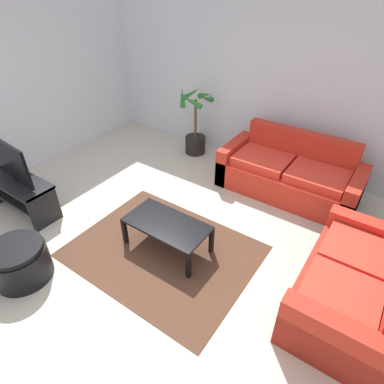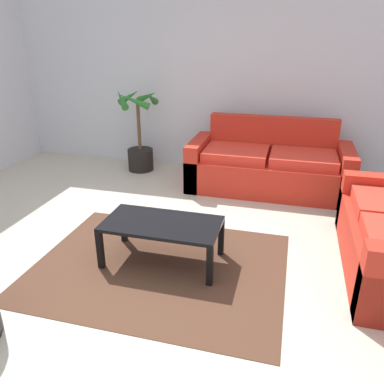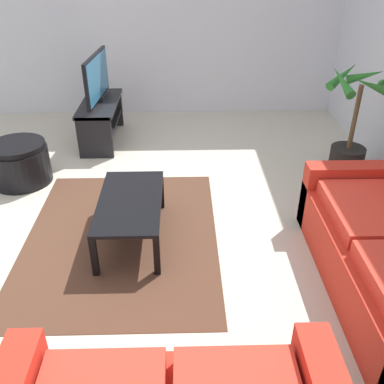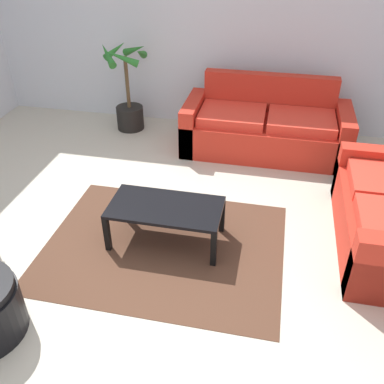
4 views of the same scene
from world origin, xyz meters
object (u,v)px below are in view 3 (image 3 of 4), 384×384
Objects in this scene: tv_stand at (101,116)px; tv at (97,77)px; ottoman at (20,163)px; coffee_table at (130,205)px; potted_palm at (350,137)px.

tv reaches higher than tv_stand.
tv is at bearing 85.34° from tv_stand.
tv_stand is 1.13× the size of tv.
ottoman is at bearing -33.37° from tv_stand.
tv_stand is 1.31m from ottoman.
coffee_table is 1.68m from ottoman.
tv_stand is at bearing -164.77° from coffee_table.
potted_palm reaches higher than ottoman.
ottoman is (1.09, -0.72, -0.12)m from tv_stand.
tv_stand is 0.49m from tv.
potted_palm is 3.59m from ottoman.
tv is 3.06m from potted_palm.
coffee_table is 1.64× the size of ottoman.
tv is 1.55× the size of ottoman.
ottoman is at bearing -129.17° from coffee_table.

